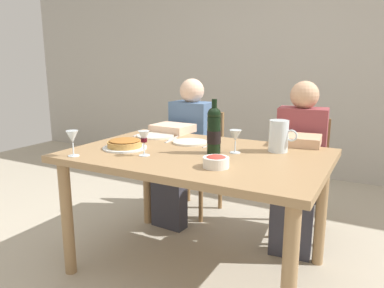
{
  "coord_description": "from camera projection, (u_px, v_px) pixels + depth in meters",
  "views": [
    {
      "loc": [
        0.97,
        -1.87,
        1.27
      ],
      "look_at": [
        -0.02,
        -0.03,
        0.81
      ],
      "focal_mm": 33.94,
      "sensor_mm": 36.0,
      "label": 1
    }
  ],
  "objects": [
    {
      "name": "dining_table",
      "position": [
        197.0,
        167.0,
        2.18
      ],
      "size": [
        1.5,
        1.0,
        0.76
      ],
      "color": "#9E7A51",
      "rests_on": "ground"
    },
    {
      "name": "water_pitcher",
      "position": [
        279.0,
        138.0,
        2.16
      ],
      "size": [
        0.17,
        0.12,
        0.19
      ],
      "color": "silver",
      "rests_on": "dining_table"
    },
    {
      "name": "knife_left_setting",
      "position": [
        173.0,
        138.0,
        2.56
      ],
      "size": [
        0.03,
        0.18,
        0.0
      ],
      "primitive_type": "cube",
      "rotation": [
        0.0,
        0.0,
        1.68
      ],
      "color": "silver",
      "rests_on": "dining_table"
    },
    {
      "name": "wine_bottle",
      "position": [
        214.0,
        130.0,
        2.11
      ],
      "size": [
        0.08,
        0.08,
        0.32
      ],
      "color": "black",
      "rests_on": "dining_table"
    },
    {
      "name": "dinner_plate_left_setting",
      "position": [
        155.0,
        136.0,
        2.63
      ],
      "size": [
        0.27,
        0.27,
        0.01
      ],
      "primitive_type": "cylinder",
      "color": "silver",
      "rests_on": "dining_table"
    },
    {
      "name": "diner_left",
      "position": [
        184.0,
        146.0,
        2.97
      ],
      "size": [
        0.36,
        0.52,
        1.16
      ],
      "rotation": [
        0.0,
        0.0,
        3.07
      ],
      "color": "#4C6B93",
      "rests_on": "ground"
    },
    {
      "name": "salad_bowl",
      "position": [
        216.0,
        161.0,
        1.84
      ],
      "size": [
        0.13,
        0.13,
        0.06
      ],
      "color": "white",
      "rests_on": "dining_table"
    },
    {
      "name": "chair_left",
      "position": [
        199.0,
        154.0,
        3.19
      ],
      "size": [
        0.43,
        0.43,
        0.87
      ],
      "rotation": [
        0.0,
        0.0,
        3.07
      ],
      "color": "olive",
      "rests_on": "ground"
    },
    {
      "name": "wine_glass_centre",
      "position": [
        144.0,
        138.0,
        2.06
      ],
      "size": [
        0.07,
        0.07,
        0.14
      ],
      "color": "silver",
      "rests_on": "dining_table"
    },
    {
      "name": "wine_glass_right_diner",
      "position": [
        72.0,
        138.0,
        2.05
      ],
      "size": [
        0.07,
        0.07,
        0.15
      ],
      "color": "silver",
      "rests_on": "dining_table"
    },
    {
      "name": "spoon_right_setting",
      "position": [
        171.0,
        140.0,
        2.48
      ],
      "size": [
        0.02,
        0.16,
        0.0
      ],
      "primitive_type": "cube",
      "rotation": [
        0.0,
        0.0,
        1.63
      ],
      "color": "silver",
      "rests_on": "dining_table"
    },
    {
      "name": "diner_right",
      "position": [
        299.0,
        160.0,
        2.55
      ],
      "size": [
        0.37,
        0.53,
        1.16
      ],
      "rotation": [
        0.0,
        0.0,
        3.24
      ],
      "color": "#8E3D42",
      "rests_on": "ground"
    },
    {
      "name": "back_wall",
      "position": [
        295.0,
        53.0,
        4.07
      ],
      "size": [
        8.0,
        0.1,
        2.8
      ],
      "primitive_type": "cube",
      "color": "#B2ADA3",
      "rests_on": "ground"
    },
    {
      "name": "knife_right_setting",
      "position": [
        210.0,
        145.0,
        2.34
      ],
      "size": [
        0.03,
        0.18,
        0.0
      ],
      "primitive_type": "cube",
      "rotation": [
        0.0,
        0.0,
        1.44
      ],
      "color": "silver",
      "rests_on": "dining_table"
    },
    {
      "name": "baked_tart",
      "position": [
        125.0,
        144.0,
        2.25
      ],
      "size": [
        0.27,
        0.27,
        0.06
      ],
      "color": "silver",
      "rests_on": "dining_table"
    },
    {
      "name": "ground_plane",
      "position": [
        197.0,
        267.0,
        2.33
      ],
      "size": [
        8.0,
        8.0,
        0.0
      ],
      "primitive_type": "plane",
      "color": "#B2A893"
    },
    {
      "name": "chair_right",
      "position": [
        302.0,
        168.0,
        2.79
      ],
      "size": [
        0.44,
        0.44,
        0.87
      ],
      "rotation": [
        0.0,
        0.0,
        3.24
      ],
      "color": "olive",
      "rests_on": "ground"
    },
    {
      "name": "fork_left_setting",
      "position": [
        139.0,
        134.0,
        2.7
      ],
      "size": [
        0.04,
        0.16,
        0.0
      ],
      "primitive_type": "cube",
      "rotation": [
        0.0,
        0.0,
        1.71
      ],
      "color": "silver",
      "rests_on": "dining_table"
    },
    {
      "name": "wine_glass_left_diner",
      "position": [
        235.0,
        136.0,
        2.13
      ],
      "size": [
        0.07,
        0.07,
        0.14
      ],
      "color": "silver",
      "rests_on": "dining_table"
    },
    {
      "name": "dinner_plate_right_setting",
      "position": [
        190.0,
        142.0,
        2.41
      ],
      "size": [
        0.23,
        0.23,
        0.01
      ],
      "primitive_type": "cylinder",
      "color": "silver",
      "rests_on": "dining_table"
    }
  ]
}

